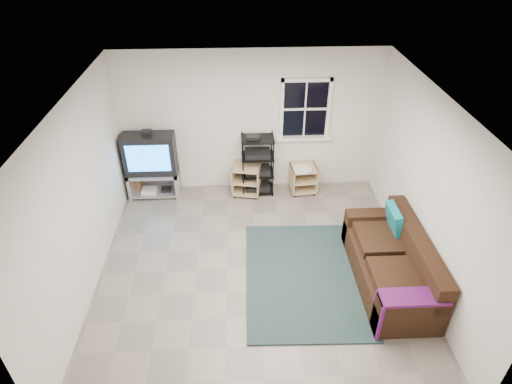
{
  "coord_description": "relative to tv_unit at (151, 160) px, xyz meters",
  "views": [
    {
      "loc": [
        -0.24,
        -4.63,
        4.5
      ],
      "look_at": [
        0.01,
        0.4,
        1.1
      ],
      "focal_mm": 30.0,
      "sensor_mm": 36.0,
      "label": 1
    }
  ],
  "objects": [
    {
      "name": "room",
      "position": [
        2.73,
        0.22,
        0.75
      ],
      "size": [
        4.6,
        4.62,
        4.6
      ],
      "color": "gray",
      "rests_on": "ground"
    },
    {
      "name": "tv_unit",
      "position": [
        0.0,
        0.0,
        0.0
      ],
      "size": [
        0.9,
        0.45,
        1.32
      ],
      "color": "#98979F",
      "rests_on": "ground"
    },
    {
      "name": "av_rack",
      "position": [
        1.9,
        0.02,
        -0.23
      ],
      "size": [
        0.57,
        0.42,
        1.15
      ],
      "color": "black",
      "rests_on": "ground"
    },
    {
      "name": "side_table_left",
      "position": [
        1.7,
        0.02,
        -0.42
      ],
      "size": [
        0.57,
        0.57,
        0.57
      ],
      "rotation": [
        0.0,
        0.0,
        -0.19
      ],
      "color": "tan",
      "rests_on": "ground"
    },
    {
      "name": "side_table_right",
      "position": [
        2.74,
        0.02,
        -0.43
      ],
      "size": [
        0.5,
        0.51,
        0.54
      ],
      "rotation": [
        0.0,
        0.0,
        0.09
      ],
      "color": "tan",
      "rests_on": "ground"
    },
    {
      "name": "sofa",
      "position": [
        3.66,
        -2.41,
        -0.41
      ],
      "size": [
        0.88,
        1.98,
        0.9
      ],
      "color": "black",
      "rests_on": "ground"
    },
    {
      "name": "shag_rug",
      "position": [
        2.47,
        -2.26,
        -0.71
      ],
      "size": [
        1.76,
        2.37,
        0.03
      ],
      "primitive_type": "cube",
      "rotation": [
        0.0,
        0.0,
        -0.03
      ],
      "color": "black",
      "rests_on": "ground"
    },
    {
      "name": "paper_bag",
      "position": [
        -0.39,
        0.12,
        -0.54
      ],
      "size": [
        0.3,
        0.23,
        0.38
      ],
      "primitive_type": "cube",
      "rotation": [
        0.0,
        0.0,
        -0.24
      ],
      "color": "olive",
      "rests_on": "ground"
    }
  ]
}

